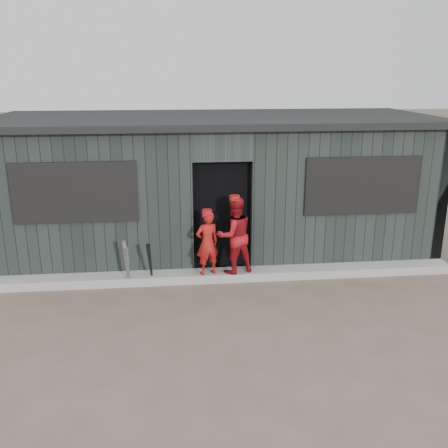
{
  "coord_description": "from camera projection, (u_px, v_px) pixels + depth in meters",
  "views": [
    {
      "loc": [
        -0.82,
        -6.05,
        3.43
      ],
      "look_at": [
        0.0,
        1.8,
        1.0
      ],
      "focal_mm": 40.0,
      "sensor_mm": 36.0,
      "label": 1
    }
  ],
  "objects": [
    {
      "name": "player_red_right",
      "position": [
        234.0,
        235.0,
        8.32
      ],
      "size": [
        0.76,
        0.67,
        1.31
      ],
      "primitive_type": "imported",
      "rotation": [
        0.0,
        0.0,
        3.45
      ],
      "color": "maroon",
      "rests_on": "curb"
    },
    {
      "name": "dugout",
      "position": [
        215.0,
        185.0,
        9.8
      ],
      "size": [
        8.3,
        3.3,
        2.62
      ],
      "color": "black",
      "rests_on": "ground"
    },
    {
      "name": "player_grey_back",
      "position": [
        234.0,
        235.0,
        8.97
      ],
      "size": [
        0.65,
        0.49,
        1.2
      ],
      "primitive_type": "imported",
      "rotation": [
        0.0,
        0.0,
        2.94
      ],
      "color": "silver",
      "rests_on": "ground"
    },
    {
      "name": "bat_left",
      "position": [
        127.0,
        263.0,
        8.15
      ],
      "size": [
        0.11,
        0.24,
        0.84
      ],
      "primitive_type": "cone",
      "rotation": [
        0.2,
        0.0,
        -0.18
      ],
      "color": "#95969E",
      "rests_on": "ground"
    },
    {
      "name": "bat_right",
      "position": [
        150.0,
        264.0,
        8.22
      ],
      "size": [
        0.11,
        0.32,
        0.77
      ],
      "primitive_type": "cone",
      "rotation": [
        0.31,
        0.0,
        -0.15
      ],
      "color": "black",
      "rests_on": "ground"
    },
    {
      "name": "player_red_left",
      "position": [
        207.0,
        243.0,
        8.27
      ],
      "size": [
        0.46,
        0.38,
        1.09
      ],
      "primitive_type": "imported",
      "rotation": [
        0.0,
        0.0,
        3.47
      ],
      "color": "#A41714",
      "rests_on": "curb"
    },
    {
      "name": "curb",
      "position": [
        224.0,
        275.0,
        8.55
      ],
      "size": [
        8.0,
        0.36,
        0.15
      ],
      "primitive_type": "cube",
      "color": "#999994",
      "rests_on": "ground"
    },
    {
      "name": "bat_mid",
      "position": [
        128.0,
        267.0,
        8.13
      ],
      "size": [
        0.08,
        0.25,
        0.74
      ],
      "primitive_type": "cone",
      "rotation": [
        0.24,
        0.0,
        0.05
      ],
      "color": "slate",
      "rests_on": "ground"
    },
    {
      "name": "ground",
      "position": [
        238.0,
        332.0,
        6.84
      ],
      "size": [
        80.0,
        80.0,
        0.0
      ],
      "primitive_type": "plane",
      "color": "brown",
      "rests_on": "ground"
    }
  ]
}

